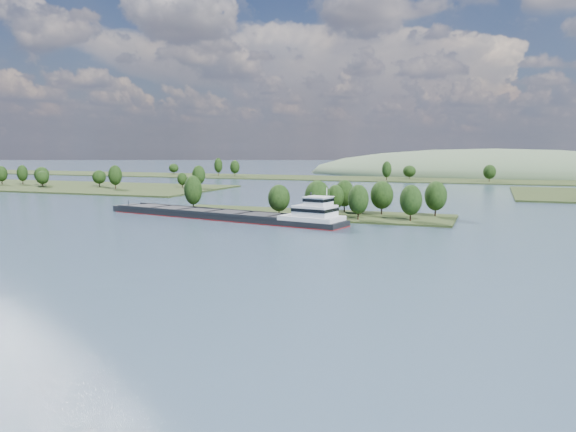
% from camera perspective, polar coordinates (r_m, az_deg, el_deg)
% --- Properties ---
extents(ground, '(1800.00, 1800.00, 0.00)m').
position_cam_1_polar(ground, '(138.97, -6.03, -2.72)').
color(ground, '#364D5E').
rests_on(ground, ground).
extents(tree_island, '(100.00, 30.00, 13.86)m').
position_cam_1_polar(tree_island, '(190.53, 3.77, 1.18)').
color(tree_island, '#222E14').
rests_on(tree_island, ground).
extents(back_shoreline, '(900.00, 60.00, 15.37)m').
position_cam_1_polar(back_shoreline, '(406.64, 12.68, 3.66)').
color(back_shoreline, '#222E14').
rests_on(back_shoreline, ground).
extents(hill_west, '(320.00, 160.00, 44.00)m').
position_cam_1_polar(hill_west, '(503.46, 20.04, 3.95)').
color(hill_west, '#465C3F').
rests_on(hill_west, ground).
extents(cargo_barge, '(91.17, 29.34, 12.29)m').
position_cam_1_polar(cargo_barge, '(182.97, -5.44, 0.13)').
color(cargo_barge, black).
rests_on(cargo_barge, ground).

